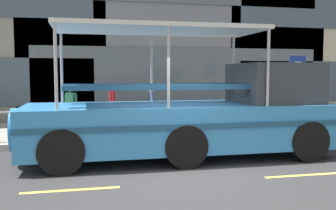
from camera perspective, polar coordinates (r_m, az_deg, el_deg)
ground_plane at (r=8.63m, az=2.21°, el=-9.67°), size 120.00×120.00×0.00m
sidewalk at (r=14.00m, az=-3.62°, el=-3.71°), size 32.00×4.80×0.18m
curb_edge at (r=11.58m, az=-1.71°, el=-5.49°), size 32.00×0.18×0.18m
lane_centreline at (r=7.69m, az=4.17°, el=-11.47°), size 25.80×0.12×0.01m
curb_guardrail at (r=11.83m, az=-1.57°, el=-1.92°), size 11.37×0.09×0.89m
parking_sign at (r=13.90m, az=18.76°, el=3.60°), size 0.60×0.12×2.58m
duck_tour_boat at (r=9.86m, az=5.20°, el=-1.64°), size 9.73×2.52×3.29m
pedestrian_near_bow at (r=14.40m, az=11.89°, el=0.56°), size 0.23×0.44×1.56m
pedestrian_mid_left at (r=13.35m, az=-2.50°, el=0.19°), size 0.25×0.41×1.50m
pedestrian_mid_right at (r=13.12m, az=-8.36°, el=0.35°), size 0.22×0.47×1.61m
pedestrian_near_stern at (r=12.31m, az=-14.37°, el=-0.04°), size 0.38×0.32×1.61m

